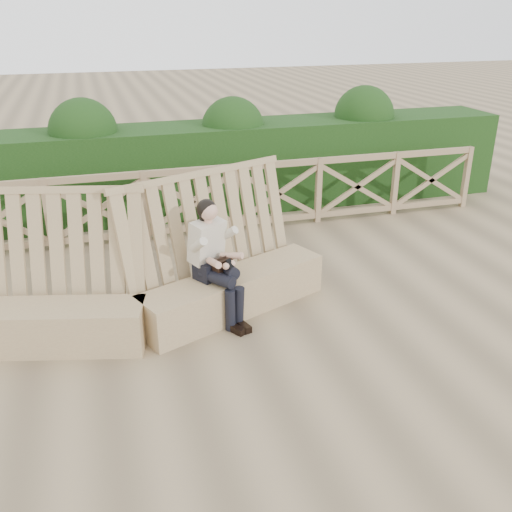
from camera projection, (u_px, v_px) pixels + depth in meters
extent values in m
plane|color=brown|center=(254.00, 349.00, 6.08)|extent=(60.00, 60.00, 0.00)
cube|color=#937554|center=(32.00, 327.00, 6.04)|extent=(2.43, 1.08, 0.49)
cube|color=#937554|center=(32.00, 267.00, 6.05)|extent=(2.42, 1.03, 1.60)
cube|color=#937554|center=(234.00, 292.00, 6.76)|extent=(2.39, 1.37, 0.49)
cube|color=#937554|center=(219.00, 241.00, 6.73)|extent=(2.37, 1.33, 1.60)
cube|color=black|center=(211.00, 269.00, 6.55)|extent=(0.43, 0.39, 0.21)
cube|color=beige|center=(207.00, 241.00, 6.44)|extent=(0.47, 0.43, 0.51)
sphere|color=tan|center=(209.00, 211.00, 6.27)|extent=(0.28, 0.28, 0.20)
sphere|color=black|center=(206.00, 209.00, 6.28)|extent=(0.30, 0.30, 0.22)
cylinder|color=black|center=(217.00, 278.00, 6.37)|extent=(0.35, 0.46, 0.15)
cylinder|color=black|center=(226.00, 268.00, 6.45)|extent=(0.35, 0.46, 0.16)
cylinder|color=black|center=(230.00, 311.00, 6.36)|extent=(0.16, 0.16, 0.49)
cylinder|color=black|center=(239.00, 307.00, 6.42)|extent=(0.16, 0.16, 0.49)
cube|color=black|center=(236.00, 329.00, 6.38)|extent=(0.19, 0.25, 0.08)
cube|color=black|center=(243.00, 326.00, 6.44)|extent=(0.19, 0.25, 0.08)
cube|color=black|center=(222.00, 265.00, 6.41)|extent=(0.26, 0.23, 0.15)
cube|color=black|center=(230.00, 265.00, 6.28)|extent=(0.10, 0.11, 0.12)
cube|color=#8D7252|center=(190.00, 171.00, 8.74)|extent=(10.10, 0.07, 0.10)
cube|color=#8D7252|center=(192.00, 227.00, 9.11)|extent=(10.10, 0.07, 0.10)
cube|color=black|center=(178.00, 170.00, 9.91)|extent=(12.00, 1.20, 1.50)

